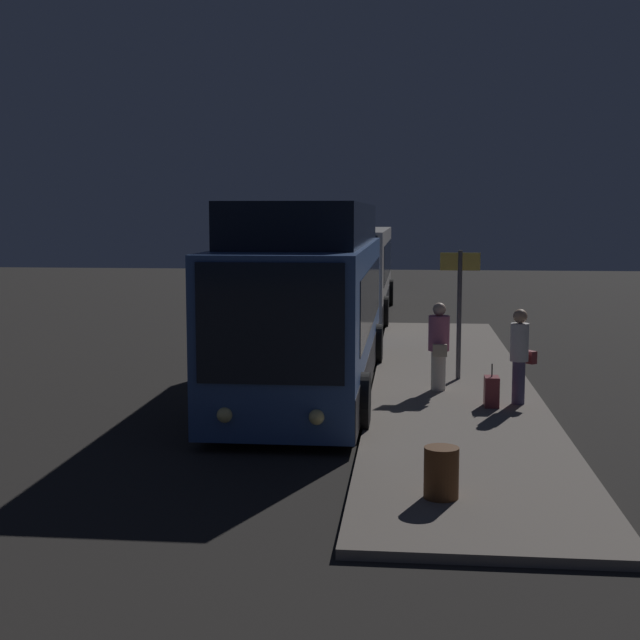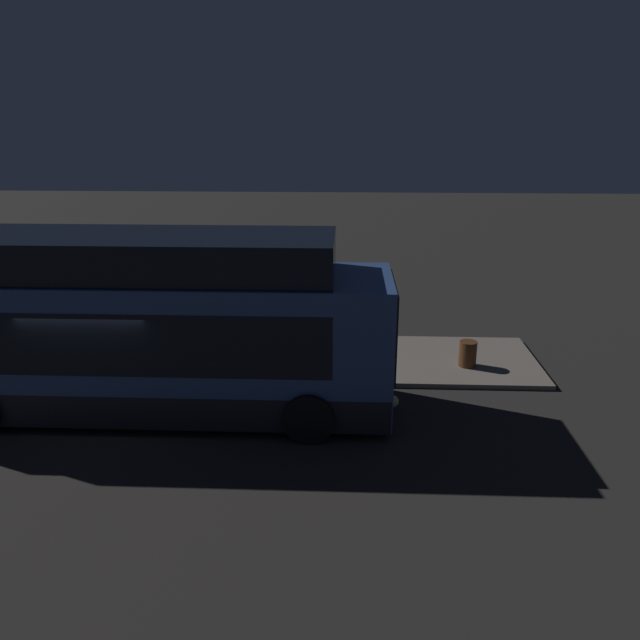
{
  "view_description": "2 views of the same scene",
  "coord_description": "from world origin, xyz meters",
  "views": [
    {
      "loc": [
        19.07,
        2.36,
        3.67
      ],
      "look_at": [
        4.49,
        0.87,
        1.92
      ],
      "focal_mm": 50.0,
      "sensor_mm": 36.0,
      "label": 1
    },
    {
      "loc": [
        5.05,
        -11.97,
        6.2
      ],
      "look_at": [
        4.49,
        0.87,
        1.92
      ],
      "focal_mm": 35.0,
      "sensor_mm": 36.0,
      "label": 2
    }
  ],
  "objects": [
    {
      "name": "ground",
      "position": [
        0.0,
        0.0,
        0.0
      ],
      "size": [
        80.0,
        80.0,
        0.0
      ],
      "primitive_type": "plane",
      "color": "#2B2826"
    },
    {
      "name": "passenger_waiting",
      "position": [
        1.2,
        2.95,
        1.07
      ],
      "size": [
        0.61,
        0.44,
        1.78
      ],
      "rotation": [
        0.0,
        0.0,
        -1.53
      ],
      "color": "silver",
      "rests_on": "platform"
    },
    {
      "name": "platform",
      "position": [
        0.0,
        3.26,
        0.06
      ],
      "size": [
        20.0,
        3.31,
        0.12
      ],
      "color": "slate",
      "rests_on": "ground"
    },
    {
      "name": "suitcase",
      "position": [
        2.65,
        3.88,
        0.4
      ],
      "size": [
        0.39,
        0.26,
        0.8
      ],
      "color": "maroon",
      "rests_on": "platform"
    },
    {
      "name": "bus_second",
      "position": [
        -13.25,
        0.27,
        1.56
      ],
      "size": [
        11.73,
        2.81,
        3.12
      ],
      "color": "#B2ADA8",
      "rests_on": "ground"
    },
    {
      "name": "bus_lead",
      "position": [
        0.77,
        0.27,
        1.75
      ],
      "size": [
        10.42,
        2.86,
        3.88
      ],
      "color": "#33518C",
      "rests_on": "ground"
    },
    {
      "name": "sign_post",
      "position": [
        -0.09,
        3.41,
        1.87
      ],
      "size": [
        0.1,
        0.85,
        2.78
      ],
      "color": "#4C4C51",
      "rests_on": "platform"
    },
    {
      "name": "passenger_boarding",
      "position": [
        2.35,
        4.41,
        1.11
      ],
      "size": [
        0.57,
        0.59,
        1.79
      ],
      "rotation": [
        0.0,
        0.0,
        0.71
      ],
      "color": "#4C476B",
      "rests_on": "platform"
    },
    {
      "name": "trash_bin",
      "position": [
        8.13,
        2.77,
        0.45
      ],
      "size": [
        0.44,
        0.44,
        0.65
      ],
      "color": "#593319",
      "rests_on": "platform"
    }
  ]
}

